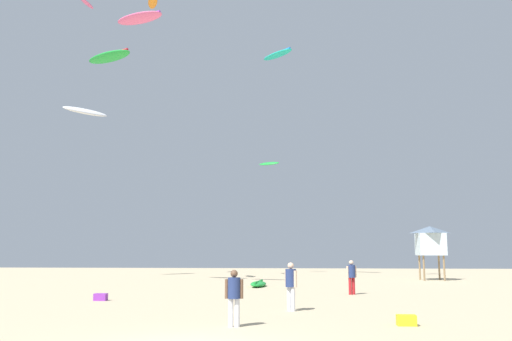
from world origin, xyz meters
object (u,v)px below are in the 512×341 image
at_px(person_foreground, 234,293).
at_px(lifeguard_tower, 430,240).
at_px(kite_aloft_3, 269,164).
at_px(person_left, 291,283).
at_px(kite_aloft_2, 153,2).
at_px(kite_aloft_6, 109,57).
at_px(kite_aloft_7, 87,3).
at_px(kite_aloft_0, 85,112).
at_px(person_midground, 352,274).
at_px(kite_grounded_near, 258,284).
at_px(gear_bag, 101,297).
at_px(kite_aloft_5, 277,55).
at_px(cooler_box, 406,320).
at_px(kite_aloft_8, 139,18).

relative_size(person_foreground, lifeguard_tower, 0.40).
bearing_deg(kite_aloft_3, person_left, -85.21).
bearing_deg(kite_aloft_2, kite_aloft_6, -106.72).
bearing_deg(person_left, kite_aloft_7, -97.94).
relative_size(kite_aloft_0, kite_aloft_7, 1.72).
height_order(person_midground, kite_grounded_near, person_midground).
height_order(kite_aloft_3, kite_aloft_7, kite_aloft_7).
relative_size(person_foreground, kite_aloft_3, 0.72).
height_order(kite_aloft_2, kite_aloft_6, kite_aloft_2).
relative_size(kite_grounded_near, kite_aloft_7, 1.41).
height_order(person_midground, lifeguard_tower, lifeguard_tower).
height_order(gear_bag, kite_aloft_7, kite_aloft_7).
relative_size(kite_grounded_near, lifeguard_tower, 0.77).
bearing_deg(kite_aloft_2, lifeguard_tower, 7.02).
height_order(gear_bag, kite_aloft_5, kite_aloft_5).
bearing_deg(cooler_box, kite_aloft_3, 99.62).
distance_m(kite_aloft_2, kite_aloft_7, 7.91).
relative_size(kite_aloft_3, kite_aloft_7, 1.02).
bearing_deg(cooler_box, person_left, 133.37).
height_order(person_left, lifeguard_tower, lifeguard_tower).
height_order(lifeguard_tower, kite_aloft_7, kite_aloft_7).
distance_m(person_midground, kite_aloft_0, 29.40).
distance_m(gear_bag, kite_aloft_3, 32.49).
height_order(kite_grounded_near, kite_aloft_6, kite_aloft_6).
xyz_separation_m(person_left, cooler_box, (3.51, -3.71, -0.88)).
xyz_separation_m(person_midground, kite_aloft_0, (-21.20, 15.49, 13.24)).
xyz_separation_m(kite_aloft_0, kite_aloft_3, (15.41, 10.10, -3.16)).
xyz_separation_m(kite_aloft_7, kite_aloft_8, (8.60, -11.67, -7.02)).
bearing_deg(person_left, kite_aloft_5, -133.05).
relative_size(kite_aloft_6, kite_aloft_8, 1.14).
bearing_deg(kite_aloft_5, kite_aloft_7, -170.96).
xyz_separation_m(person_midground, cooler_box, (0.54, -11.72, -0.86)).
bearing_deg(cooler_box, kite_aloft_0, 128.62).
bearing_deg(person_midground, person_foreground, -45.57).
relative_size(kite_aloft_5, kite_aloft_6, 0.80).
height_order(gear_bag, kite_aloft_3, kite_aloft_3).
xyz_separation_m(kite_aloft_0, kite_aloft_8, (8.40, -12.03, 2.83)).
bearing_deg(kite_grounded_near, lifeguard_tower, 34.43).
relative_size(person_left, lifeguard_tower, 0.43).
distance_m(lifeguard_tower, kite_aloft_7, 35.70).
bearing_deg(kite_grounded_near, kite_aloft_0, 148.66).
distance_m(person_left, kite_aloft_5, 31.94).
distance_m(person_midground, gear_bag, 12.46).
xyz_separation_m(person_left, kite_aloft_6, (-12.98, 14.73, 14.76)).
relative_size(person_midground, kite_aloft_2, 0.64).
bearing_deg(kite_aloft_3, kite_aloft_5, -80.75).
relative_size(kite_aloft_3, kite_aloft_8, 0.64).
relative_size(gear_bag, kite_aloft_0, 0.14).
bearing_deg(kite_aloft_8, person_foreground, -62.57).
xyz_separation_m(kite_aloft_2, kite_aloft_6, (-1.54, -5.11, -6.57)).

